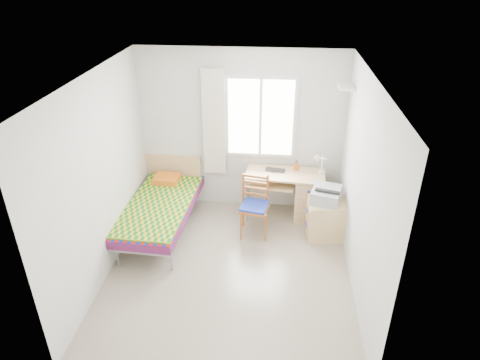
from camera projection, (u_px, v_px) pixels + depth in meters
The scene contains 17 objects.
floor at pixel (229, 269), 5.79m from camera, with size 3.50×3.50×0.00m, color #BCAD93.
ceiling at pixel (227, 78), 4.58m from camera, with size 3.50×3.50×0.00m, color white.
wall_back at pixel (241, 132), 6.72m from camera, with size 3.20×3.20×0.00m, color silver.
wall_left at pixel (101, 179), 5.32m from camera, with size 3.50×3.50×0.00m, color silver.
wall_right at pixel (362, 191), 5.05m from camera, with size 3.50×3.50×0.00m, color silver.
window at pixel (261, 118), 6.56m from camera, with size 1.10×0.04×1.30m.
curtain at pixel (214, 123), 6.63m from camera, with size 0.35×0.05×1.70m, color #F5E6CB.
floating_shelf at pixel (346, 87), 5.90m from camera, with size 0.20×0.32×0.03m, color white.
bed at pixel (161, 206), 6.45m from camera, with size 1.03×2.03×0.86m.
desk at pixel (305, 194), 6.77m from camera, with size 1.27×0.66×0.77m.
chair at pixel (255, 202), 6.34m from camera, with size 0.47×0.47×0.93m.
cabinet at pixel (326, 219), 6.34m from camera, with size 0.58×0.53×0.59m.
printer at pixel (326, 194), 6.19m from camera, with size 0.50×0.54×0.20m.
laptop at pixel (275, 171), 6.66m from camera, with size 0.31×0.20×0.02m, color black.
pen_cup at pixel (296, 167), 6.72m from camera, with size 0.08×0.08×0.10m, color orange.
task_lamp at pixel (319, 162), 6.41m from camera, with size 0.22×0.31×0.39m.
book at pixel (271, 181), 6.76m from camera, with size 0.17×0.23×0.02m, color gray.
Camera 1 is at (0.57, -4.52, 3.78)m, focal length 32.00 mm.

